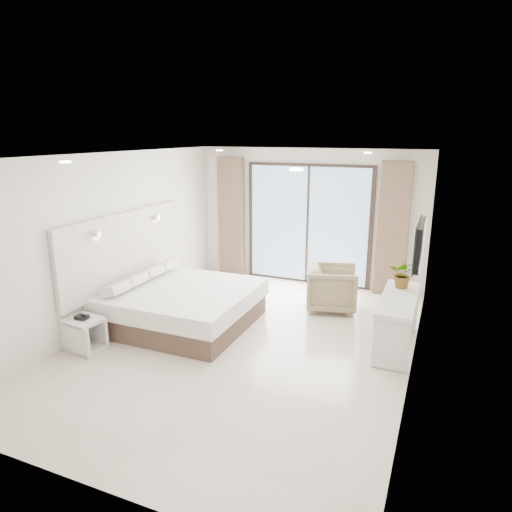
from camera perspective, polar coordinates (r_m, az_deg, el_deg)
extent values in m
plane|color=beige|center=(6.82, -1.29, -10.78)|extent=(6.20, 6.20, 0.00)
cube|color=silver|center=(9.20, 6.60, 4.84)|extent=(4.60, 0.02, 2.70)
cube|color=silver|center=(3.90, -20.69, -10.64)|extent=(4.60, 0.02, 2.70)
cube|color=silver|center=(7.56, -17.48, 1.98)|extent=(0.02, 6.20, 2.70)
cube|color=silver|center=(5.83, 19.74, -2.03)|extent=(0.02, 6.20, 2.70)
cube|color=white|center=(6.14, -1.45, 12.51)|extent=(4.60, 6.20, 0.02)
cube|color=beige|center=(7.76, -15.94, 0.90)|extent=(0.08, 3.00, 1.20)
cube|color=black|center=(6.46, 19.86, 1.42)|extent=(0.06, 1.00, 0.58)
cube|color=black|center=(6.46, 19.51, 1.46)|extent=(0.02, 1.04, 0.62)
cube|color=black|center=(9.20, 6.52, 3.89)|extent=(2.56, 0.04, 2.42)
cube|color=#81A8CF|center=(9.17, 6.46, 3.85)|extent=(2.40, 0.01, 2.30)
cube|color=brown|center=(9.67, -3.10, 4.82)|extent=(0.55, 0.14, 2.50)
cube|color=brown|center=(8.77, 16.72, 3.12)|extent=(0.55, 0.14, 2.50)
cylinder|color=white|center=(5.39, -22.75, 10.78)|extent=(0.12, 0.12, 0.02)
cylinder|color=white|center=(4.00, 5.08, 10.73)|extent=(0.12, 0.12, 0.02)
cylinder|color=white|center=(8.33, -4.60, 13.03)|extent=(0.12, 0.12, 0.02)
cylinder|color=white|center=(7.50, 13.79, 12.42)|extent=(0.12, 0.12, 0.02)
cube|color=brown|center=(7.48, -9.09, -7.17)|extent=(2.07, 1.97, 0.33)
cube|color=white|center=(7.37, -9.19, -5.01)|extent=(2.16, 2.05, 0.27)
cube|color=white|center=(7.21, -17.12, -4.24)|extent=(0.28, 0.41, 0.14)
cube|color=white|center=(7.54, -14.96, -3.24)|extent=(0.28, 0.41, 0.14)
cube|color=white|center=(7.88, -12.96, -2.29)|extent=(0.28, 0.41, 0.14)
cube|color=white|center=(8.23, -11.16, -1.45)|extent=(0.28, 0.41, 0.14)
cube|color=silver|center=(6.89, -20.83, -7.53)|extent=(0.56, 0.48, 0.05)
cube|color=silver|center=(7.06, -20.51, -10.64)|extent=(0.56, 0.48, 0.05)
cube|color=silver|center=(6.86, -21.72, -9.67)|extent=(0.51, 0.12, 0.41)
cube|color=silver|center=(7.09, -19.65, -8.62)|extent=(0.51, 0.12, 0.41)
cube|color=black|center=(6.87, -20.94, -7.15)|extent=(0.18, 0.14, 0.06)
cube|color=silver|center=(6.70, 17.45, -5.14)|extent=(0.48, 1.53, 0.06)
cube|color=silver|center=(6.21, 16.49, -10.56)|extent=(0.46, 0.06, 0.71)
cube|color=silver|center=(7.48, 17.77, -6.18)|extent=(0.46, 0.06, 0.71)
imported|color=#33662D|center=(7.05, 17.94, -2.51)|extent=(0.43, 0.47, 0.33)
imported|color=#948761|center=(8.00, 9.50, -3.71)|extent=(0.95, 0.99, 0.85)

